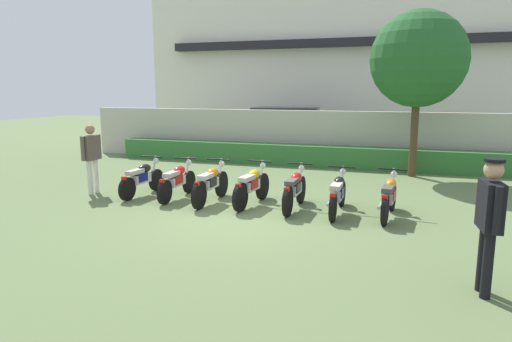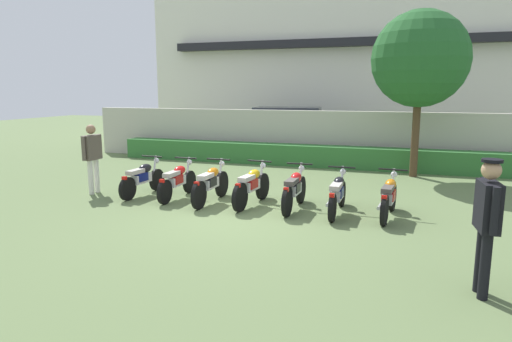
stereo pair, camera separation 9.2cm
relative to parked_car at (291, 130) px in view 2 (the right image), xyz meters
name	(u,v)px [view 2 (the right image)]	position (x,y,z in m)	size (l,w,h in m)	color
ground	(234,218)	(1.42, -10.07, -0.94)	(60.00, 60.00, 0.00)	#607547
building	(346,54)	(1.42, 5.52, 3.45)	(18.54, 6.50, 8.78)	silver
compound_wall	(311,137)	(1.42, -2.52, 0.00)	(17.61, 0.30, 1.88)	#BCB7A8
hedge_row	(307,156)	(1.42, -3.22, -0.58)	(14.09, 0.70, 0.72)	#337033
parked_car	(291,130)	(0.00, 0.00, 0.00)	(4.69, 2.52, 1.89)	navy
tree_near_inspector	(420,59)	(4.92, -4.08, 2.55)	(2.82, 2.82, 4.90)	#4C3823
motorcycle_in_row_0	(142,178)	(-1.50, -8.92, -0.50)	(0.60, 1.78, 0.94)	black
motorcycle_in_row_1	(177,181)	(-0.51, -8.92, -0.50)	(0.60, 1.82, 0.95)	black
motorcycle_in_row_2	(211,183)	(0.43, -9.05, -0.48)	(0.60, 1.91, 0.98)	black
motorcycle_in_row_3	(252,186)	(1.42, -8.97, -0.48)	(0.60, 1.87, 0.98)	black
motorcycle_in_row_4	(294,189)	(2.43, -9.01, -0.48)	(0.60, 1.85, 0.97)	black
motorcycle_in_row_5	(338,193)	(3.38, -9.03, -0.50)	(0.60, 1.89, 0.94)	black
motorcycle_in_row_6	(389,197)	(4.43, -9.02, -0.49)	(0.60, 1.81, 0.96)	black
inspector_person	(92,153)	(-2.79, -9.12, 0.11)	(0.24, 0.70, 1.75)	silver
officer_0	(487,215)	(5.75, -12.35, 0.13)	(0.27, 0.70, 1.78)	black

